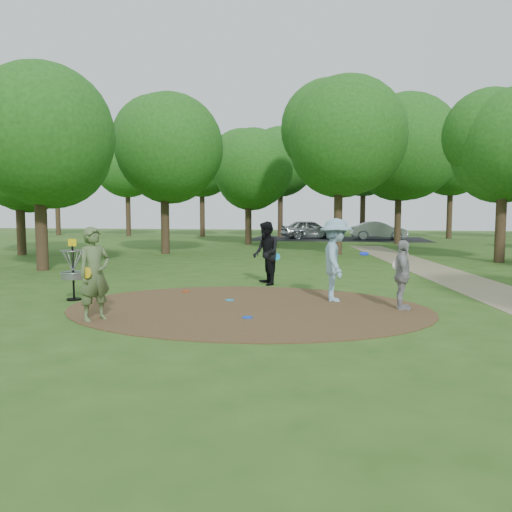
# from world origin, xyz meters

# --- Properties ---
(ground) EXTENTS (100.00, 100.00, 0.00)m
(ground) POSITION_xyz_m (0.00, 0.00, 0.00)
(ground) COLOR #2D5119
(ground) RESTS_ON ground
(dirt_clearing) EXTENTS (8.40, 8.40, 0.02)m
(dirt_clearing) POSITION_xyz_m (0.00, 0.00, 0.01)
(dirt_clearing) COLOR #47301C
(dirt_clearing) RESTS_ON ground
(parking_lot) EXTENTS (14.00, 8.00, 0.01)m
(parking_lot) POSITION_xyz_m (2.00, 30.00, 0.00)
(parking_lot) COLOR black
(parking_lot) RESTS_ON ground
(player_observer_with_disc) EXTENTS (0.76, 0.83, 1.91)m
(player_observer_with_disc) POSITION_xyz_m (-2.82, -1.83, 0.96)
(player_observer_with_disc) COLOR #52673C
(player_observer_with_disc) RESTS_ON ground
(player_throwing_with_disc) EXTENTS (1.24, 1.39, 2.06)m
(player_throwing_with_disc) POSITION_xyz_m (1.99, 1.19, 1.03)
(player_throwing_with_disc) COLOR #87B2CA
(player_throwing_with_disc) RESTS_ON ground
(player_walking_with_disc) EXTENTS (1.06, 1.16, 1.93)m
(player_walking_with_disc) POSITION_xyz_m (-0.11, 3.70, 0.97)
(player_walking_with_disc) COLOR black
(player_walking_with_disc) RESTS_ON ground
(player_waiting_with_disc) EXTENTS (0.43, 0.93, 1.59)m
(player_waiting_with_disc) POSITION_xyz_m (3.49, 0.34, 0.79)
(player_waiting_with_disc) COLOR #9B9A9D
(player_waiting_with_disc) RESTS_ON ground
(disc_ground_cyan) EXTENTS (0.22, 0.22, 0.02)m
(disc_ground_cyan) POSITION_xyz_m (-0.59, 0.78, 0.03)
(disc_ground_cyan) COLOR #1890C4
(disc_ground_cyan) RESTS_ON dirt_clearing
(disc_ground_blue) EXTENTS (0.22, 0.22, 0.02)m
(disc_ground_blue) POSITION_xyz_m (0.21, -1.15, 0.03)
(disc_ground_blue) COLOR blue
(disc_ground_blue) RESTS_ON dirt_clearing
(disc_ground_red) EXTENTS (0.22, 0.22, 0.02)m
(disc_ground_red) POSITION_xyz_m (-2.08, 1.90, 0.03)
(disc_ground_red) COLOR #B73312
(disc_ground_red) RESTS_ON dirt_clearing
(car_left) EXTENTS (4.90, 3.40, 1.55)m
(car_left) POSITION_xyz_m (-0.34, 29.68, 0.77)
(car_left) COLOR #96989D
(car_left) RESTS_ON ground
(car_right) EXTENTS (4.44, 1.80, 1.43)m
(car_right) POSITION_xyz_m (5.18, 29.42, 0.72)
(car_right) COLOR #9CA0A3
(car_right) RESTS_ON ground
(disc_golf_basket) EXTENTS (0.63, 0.63, 1.54)m
(disc_golf_basket) POSITION_xyz_m (-4.50, 0.30, 0.87)
(disc_golf_basket) COLOR black
(disc_golf_basket) RESTS_ON ground
(tree_ring) EXTENTS (36.88, 46.35, 9.88)m
(tree_ring) POSITION_xyz_m (1.68, 9.31, 5.34)
(tree_ring) COLOR #332316
(tree_ring) RESTS_ON ground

